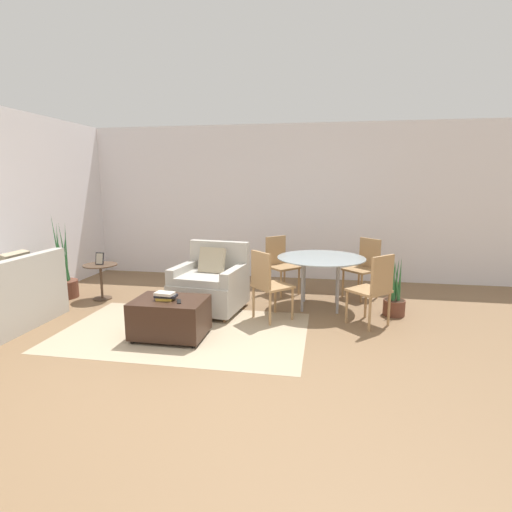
% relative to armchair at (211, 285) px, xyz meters
% --- Properties ---
extents(ground_plane, '(20.00, 20.00, 0.00)m').
position_rel_armchair_xyz_m(ground_plane, '(0.40, -1.92, -0.36)').
color(ground_plane, brown).
extents(wall_back, '(12.00, 0.06, 2.75)m').
position_rel_armchair_xyz_m(wall_back, '(0.40, 2.11, 1.02)').
color(wall_back, white).
rests_on(wall_back, ground_plane).
extents(area_rug, '(2.89, 1.79, 0.01)m').
position_rel_armchair_xyz_m(area_rug, '(-0.09, -0.84, -0.36)').
color(area_rug, tan).
rests_on(area_rug, ground_plane).
extents(armchair, '(0.98, 0.99, 0.92)m').
position_rel_armchair_xyz_m(armchair, '(0.00, 0.00, 0.00)').
color(armchair, '#B2ADA3').
rests_on(armchair, ground_plane).
extents(ottoman, '(0.81, 0.59, 0.45)m').
position_rel_armchair_xyz_m(ottoman, '(-0.17, -1.03, -0.11)').
color(ottoman, '#382319').
rests_on(ottoman, ground_plane).
extents(book_stack, '(0.24, 0.17, 0.09)m').
position_rel_armchair_xyz_m(book_stack, '(-0.21, -1.05, 0.14)').
color(book_stack, gold).
rests_on(book_stack, ottoman).
extents(tv_remote_primary, '(0.10, 0.16, 0.01)m').
position_rel_armchair_xyz_m(tv_remote_primary, '(-0.03, -1.10, 0.10)').
color(tv_remote_primary, black).
rests_on(tv_remote_primary, ottoman).
extents(potted_plant, '(0.40, 0.40, 1.30)m').
position_rel_armchair_xyz_m(potted_plant, '(-2.39, 0.20, -0.11)').
color(potted_plant, brown).
rests_on(potted_plant, ground_plane).
extents(side_table, '(0.49, 0.49, 0.54)m').
position_rel_armchair_xyz_m(side_table, '(-1.77, 0.22, 0.02)').
color(side_table, '#4C3828').
rests_on(side_table, ground_plane).
extents(picture_frame, '(0.13, 0.07, 0.18)m').
position_rel_armchair_xyz_m(picture_frame, '(-1.77, 0.22, 0.27)').
color(picture_frame, black).
rests_on(picture_frame, side_table).
extents(dining_table, '(1.22, 1.22, 0.72)m').
position_rel_armchair_xyz_m(dining_table, '(1.49, 0.39, 0.29)').
color(dining_table, '#99A8AD').
rests_on(dining_table, ground_plane).
extents(dining_chair_near_left, '(0.59, 0.59, 0.90)m').
position_rel_armchair_xyz_m(dining_chair_near_left, '(0.83, -0.27, 0.16)').
color(dining_chair_near_left, tan).
rests_on(dining_chair_near_left, ground_plane).
extents(dining_chair_near_right, '(0.59, 0.59, 0.90)m').
position_rel_armchair_xyz_m(dining_chair_near_right, '(2.14, -0.27, 0.16)').
color(dining_chair_near_right, tan).
rests_on(dining_chair_near_right, ground_plane).
extents(dining_chair_far_left, '(0.59, 0.59, 0.90)m').
position_rel_armchair_xyz_m(dining_chair_far_left, '(0.83, 1.04, 0.16)').
color(dining_chair_far_left, tan).
rests_on(dining_chair_far_left, ground_plane).
extents(dining_chair_far_right, '(0.59, 0.59, 0.90)m').
position_rel_armchair_xyz_m(dining_chair_far_right, '(2.14, 1.04, 0.16)').
color(dining_chair_far_right, tan).
rests_on(dining_chair_far_right, ground_plane).
extents(potted_plant_small, '(0.28, 0.28, 0.79)m').
position_rel_armchair_xyz_m(potted_plant_small, '(2.47, 0.22, -0.17)').
color(potted_plant_small, brown).
rests_on(potted_plant_small, ground_plane).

